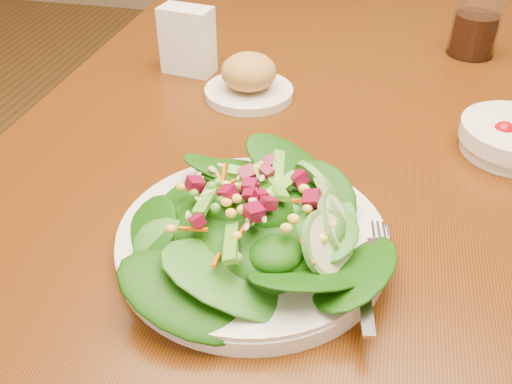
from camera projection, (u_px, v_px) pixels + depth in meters
dining_table at (310, 171)px, 0.95m from camera, size 0.90×1.40×0.75m
chair_far at (301, 53)px, 1.87m from camera, size 0.40×0.41×0.84m
salad_plate at (261, 228)px, 0.63m from camera, size 0.31×0.30×0.09m
bread_plate at (249, 80)px, 0.94m from camera, size 0.15×0.15×0.07m
drinking_glass at (477, 20)px, 1.06m from camera, size 0.09×0.09×0.15m
napkin_holder at (187, 39)px, 1.00m from camera, size 0.10×0.06×0.12m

